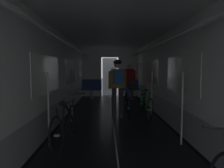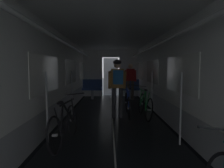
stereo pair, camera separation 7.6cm
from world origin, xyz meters
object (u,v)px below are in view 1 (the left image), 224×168
(bicycle_black, at_px, (66,125))
(bicycle_blue_in_aisle, at_px, (128,104))
(person_cyclist_aisle, at_px, (118,82))
(person_standing_near_bench, at_px, (130,79))
(bench_seat_far_left, at_px, (92,87))
(bench_seat_far_right, at_px, (129,87))
(bicycle_green, at_px, (145,105))

(bicycle_black, xyz_separation_m, bicycle_blue_in_aisle, (1.45, 2.31, 0.00))
(person_cyclist_aisle, xyz_separation_m, person_standing_near_bench, (0.75, 3.46, -0.10))
(bicycle_blue_in_aisle, bearing_deg, person_cyclist_aisle, -141.46)
(bench_seat_far_left, height_order, bicycle_black, bench_seat_far_left)
(bench_seat_far_left, distance_m, bicycle_black, 5.88)
(bicycle_black, height_order, person_cyclist_aisle, person_cyclist_aisle)
(bench_seat_far_right, height_order, bicycle_green, same)
(bench_seat_far_left, distance_m, bench_seat_far_right, 1.80)
(bench_seat_far_right, xyz_separation_m, person_standing_near_bench, (0.00, -0.38, 0.41))
(bench_seat_far_left, bearing_deg, bicycle_black, -90.61)
(bicycle_green, xyz_separation_m, person_standing_near_bench, (-0.07, 3.42, 0.59))
(bench_seat_far_right, xyz_separation_m, bicycle_black, (-1.86, -5.88, -0.19))
(bicycle_blue_in_aisle, bearing_deg, bicycle_green, -25.03)
(bicycle_black, relative_size, bicycle_green, 1.00)
(person_cyclist_aisle, height_order, bicycle_blue_in_aisle, person_cyclist_aisle)
(bicycle_green, height_order, bicycle_blue_in_aisle, bicycle_green)
(bench_seat_far_right, bearing_deg, person_cyclist_aisle, -101.06)
(person_cyclist_aisle, bearing_deg, bench_seat_far_left, 105.32)
(person_standing_near_bench, bearing_deg, bench_seat_far_left, 168.21)
(bicycle_green, xyz_separation_m, bicycle_blue_in_aisle, (-0.49, 0.23, 0.00))
(bicycle_blue_in_aisle, height_order, person_standing_near_bench, person_standing_near_bench)
(bench_seat_far_right, distance_m, bicycle_green, 3.80)
(bench_seat_far_right, distance_m, person_standing_near_bench, 0.55)
(bicycle_black, relative_size, person_cyclist_aisle, 0.98)
(bicycle_blue_in_aisle, relative_size, person_standing_near_bench, 1.00)
(bench_seat_far_left, distance_m, person_cyclist_aisle, 4.01)
(bicycle_black, distance_m, person_standing_near_bench, 5.84)
(bench_seat_far_right, relative_size, person_standing_near_bench, 0.58)
(bench_seat_far_right, distance_m, person_cyclist_aisle, 3.94)
(bench_seat_far_left, relative_size, bench_seat_far_right, 1.00)
(bicycle_green, bearing_deg, bench_seat_far_right, 91.12)
(bicycle_blue_in_aisle, bearing_deg, bench_seat_far_right, 83.34)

